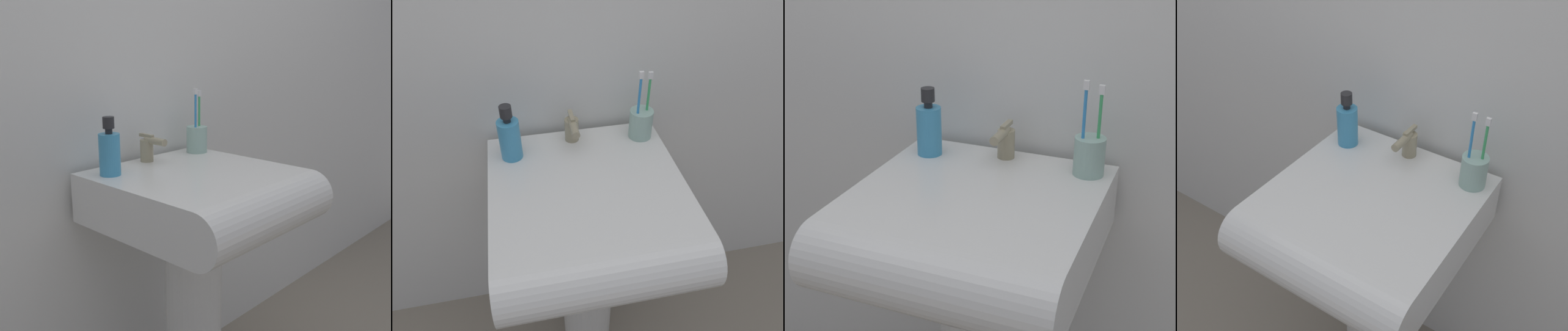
% 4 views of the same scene
% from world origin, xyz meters
% --- Properties ---
extents(sink_pedestal, '(0.17, 0.17, 0.68)m').
position_xyz_m(sink_pedestal, '(0.00, 0.00, 0.34)').
color(sink_pedestal, white).
rests_on(sink_pedestal, ground).
extents(sink_basin, '(0.51, 0.54, 0.14)m').
position_xyz_m(sink_basin, '(0.00, -0.05, 0.75)').
color(sink_basin, white).
rests_on(sink_basin, sink_pedestal).
extents(faucet, '(0.04, 0.11, 0.09)m').
position_xyz_m(faucet, '(-0.01, 0.18, 0.87)').
color(faucet, tan).
rests_on(faucet, sink_basin).
extents(toothbrush_cup, '(0.07, 0.07, 0.22)m').
position_xyz_m(toothbrush_cup, '(0.20, 0.17, 0.87)').
color(toothbrush_cup, '#99BFB2').
rests_on(toothbrush_cup, sink_basin).
extents(soap_bottle, '(0.06, 0.06, 0.16)m').
position_xyz_m(soap_bottle, '(-0.18, 0.14, 0.89)').
color(soap_bottle, '#3F99CC').
rests_on(soap_bottle, sink_basin).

